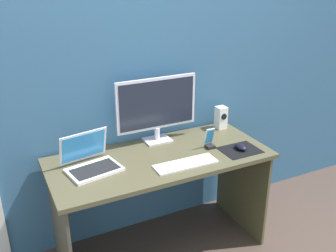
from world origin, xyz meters
name	(u,v)px	position (x,y,z in m)	size (l,w,h in m)	color
ground_plane	(161,248)	(0.00, 0.00, 0.00)	(8.00, 8.00, 0.00)	#46362F
wall_back	(137,63)	(0.00, 0.35, 1.25)	(6.00, 0.04, 2.50)	#366188
desk	(160,177)	(0.00, 0.00, 0.57)	(1.40, 0.62, 0.72)	#4E4831
monitor	(157,107)	(0.08, 0.22, 0.97)	(0.57, 0.14, 0.45)	silver
speaker_right	(221,118)	(0.60, 0.22, 0.81)	(0.07, 0.08, 0.17)	white
laptop	(91,162)	(-0.44, 0.04, 0.77)	(0.34, 0.31, 0.21)	white
keyboard_external	(186,164)	(0.09, -0.17, 0.73)	(0.40, 0.12, 0.01)	white
mousepad	(240,150)	(0.51, -0.15, 0.72)	(0.25, 0.20, 0.00)	black
mouse	(241,147)	(0.51, -0.15, 0.74)	(0.06, 0.10, 0.04)	black
phone_in_dock	(210,141)	(0.35, -0.03, 0.77)	(0.06, 0.06, 0.14)	black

